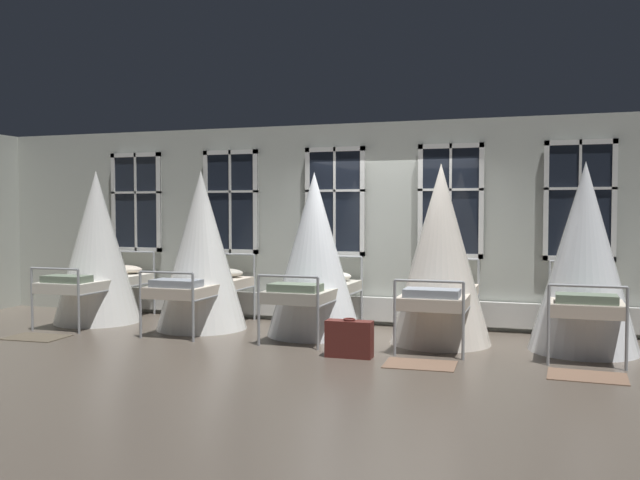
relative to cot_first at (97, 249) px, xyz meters
The scene contains 12 objects.
ground 4.59m from the cot_first, ahead, with size 25.94×25.94×0.00m, color brown.
back_wall_with_windows 4.62m from the cot_first, 14.67° to the left, with size 13.97×0.10×3.08m, color #B2B7AD.
window_bank 4.57m from the cot_first, 13.21° to the left, with size 9.80×0.10×2.65m.
cot_first is the anchor object (origin of this frame).
cot_second 1.84m from the cot_first, ahead, with size 1.33×1.99×2.34m.
cot_third 3.59m from the cot_first, ahead, with size 1.33×2.00×2.28m.
cot_fourth 5.35m from the cot_first, ahead, with size 1.33×1.99×2.36m.
cot_fifth 7.12m from the cot_first, ahead, with size 1.33×1.99×2.36m.
rug_first 1.81m from the cot_first, 88.87° to the right, with size 0.80×0.56×0.01m, color brown.
rug_fourth 5.63m from the cot_first, 14.82° to the right, with size 0.80×0.56×0.01m, color brown.
rug_fifth 7.33m from the cot_first, 11.24° to the right, with size 0.80×0.56×0.01m, color brown.
suitcase_dark 4.73m from the cot_first, 15.93° to the right, with size 0.56×0.22×0.47m.
Camera 1 is at (2.23, -9.07, 1.76)m, focal length 38.72 mm.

